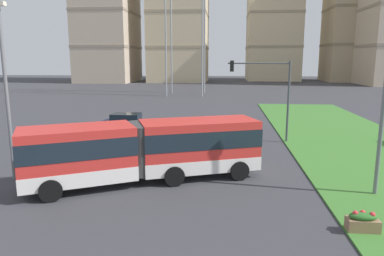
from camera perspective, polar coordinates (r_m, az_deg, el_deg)
name	(u,v)px	position (r m, az deg, el deg)	size (l,w,h in m)	color
articulated_bus	(146,150)	(18.21, -7.38, -3.43)	(11.74, 7.07, 3.00)	red
car_navy_sedan	(128,123)	(31.15, -10.18, 0.76)	(4.42, 2.06, 1.58)	#19234C
flower_planter_2	(363,221)	(14.60, 25.45, -13.20)	(1.10, 0.56, 0.74)	#937051
traffic_light_far_right	(268,86)	(27.09, 11.96, 6.53)	(4.56, 0.28, 6.02)	#474C51
streetlight_left	(6,86)	(20.02, -27.42, 5.98)	(0.70, 0.28, 8.79)	slate
apartment_tower_eastcentre	(364,10)	(113.03, 25.63, 16.53)	(19.14, 14.38, 38.58)	tan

